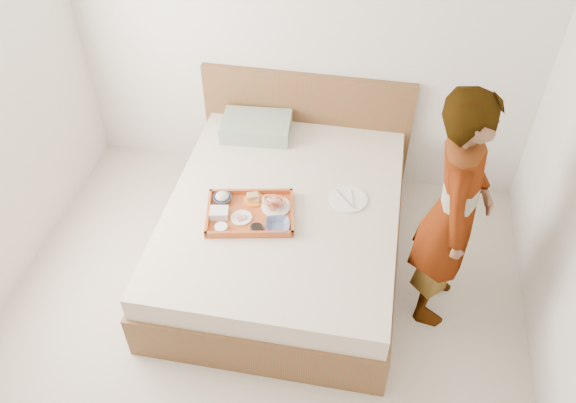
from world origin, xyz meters
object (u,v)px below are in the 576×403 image
(bed, at_px, (284,230))
(tray, at_px, (250,213))
(person, at_px, (454,212))
(dinner_plate, at_px, (348,199))

(bed, height_order, tray, tray)
(bed, xyz_separation_m, person, (1.07, -0.22, 0.58))
(dinner_plate, relative_size, person, 0.15)
(tray, bearing_deg, dinner_plate, 12.03)
(tray, xyz_separation_m, person, (1.26, -0.06, 0.29))
(dinner_plate, distance_m, person, 0.78)
(bed, distance_m, dinner_plate, 0.52)
(bed, distance_m, person, 1.23)
(dinner_plate, bearing_deg, tray, -156.75)
(bed, bearing_deg, tray, -141.57)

